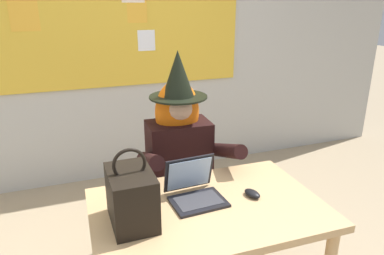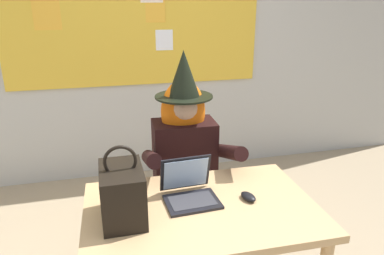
# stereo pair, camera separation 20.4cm
# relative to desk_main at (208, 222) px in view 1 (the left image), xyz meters

# --- Properties ---
(wall_back_bulletin) EXTENTS (6.37, 2.18, 2.91)m
(wall_back_bulletin) POSITION_rel_desk_main_xyz_m (-0.09, 2.00, 0.83)
(wall_back_bulletin) COLOR #B2B2AD
(wall_back_bulletin) RESTS_ON ground
(desk_main) EXTENTS (1.20, 0.80, 0.73)m
(desk_main) POSITION_rel_desk_main_xyz_m (0.00, 0.00, 0.00)
(desk_main) COLOR tan
(desk_main) RESTS_ON ground
(chair_at_desk) EXTENTS (0.42, 0.42, 0.89)m
(chair_at_desk) POSITION_rel_desk_main_xyz_m (0.07, 0.75, -0.14)
(chair_at_desk) COLOR #4C1E19
(chair_at_desk) RESTS_ON ground
(person_costumed) EXTENTS (0.61, 0.66, 1.43)m
(person_costumed) POSITION_rel_desk_main_xyz_m (0.07, 0.62, 0.15)
(person_costumed) COLOR black
(person_costumed) RESTS_ON ground
(laptop) EXTENTS (0.29, 0.27, 0.22)m
(laptop) POSITION_rel_desk_main_xyz_m (-0.04, 0.09, 0.15)
(laptop) COLOR black
(laptop) RESTS_ON desk_main
(computer_mouse) EXTENTS (0.08, 0.12, 0.03)m
(computer_mouse) POSITION_rel_desk_main_xyz_m (0.26, 0.00, 0.12)
(computer_mouse) COLOR black
(computer_mouse) RESTS_ON desk_main
(handbag) EXTENTS (0.20, 0.30, 0.38)m
(handbag) POSITION_rel_desk_main_xyz_m (-0.39, -0.00, 0.23)
(handbag) COLOR black
(handbag) RESTS_ON desk_main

